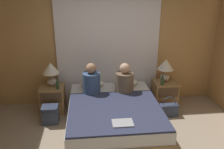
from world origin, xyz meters
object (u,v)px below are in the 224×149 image
at_px(handbag_on_floor, 169,110).
at_px(beer_bottle_on_right_stand, 162,81).
at_px(bed, 114,115).
at_px(nightstand_left, 53,99).
at_px(pillow_right, 126,82).
at_px(backpack_on_floor, 50,113).
at_px(laptop_on_bed, 123,123).
at_px(person_left_in_bed, 91,81).
at_px(pillow_left, 92,84).
at_px(lamp_left, 51,71).
at_px(person_right_in_bed, 125,81).
at_px(nightstand_right, 164,94).
at_px(lamp_right, 166,67).
at_px(beer_bottle_on_left_stand, 58,85).

bearing_deg(handbag_on_floor, beer_bottle_on_right_stand, 104.03).
bearing_deg(handbag_on_floor, bed, -166.71).
bearing_deg(nightstand_left, pillow_right, 5.08).
bearing_deg(backpack_on_floor, beer_bottle_on_right_stand, 8.08).
height_order(beer_bottle_on_right_stand, laptop_on_bed, beer_bottle_on_right_stand).
distance_m(pillow_right, person_left_in_bed, 0.84).
relative_size(bed, nightstand_left, 3.67).
bearing_deg(laptop_on_bed, handbag_on_floor, 42.19).
distance_m(pillow_left, beer_bottle_on_right_stand, 1.45).
bearing_deg(backpack_on_floor, bed, -12.20).
height_order(pillow_left, handbag_on_floor, pillow_left).
bearing_deg(bed, pillow_right, 66.74).
distance_m(pillow_right, beer_bottle_on_right_stand, 0.76).
xyz_separation_m(lamp_left, backpack_on_floor, (-0.00, -0.51, -0.67)).
distance_m(beer_bottle_on_right_stand, handbag_on_floor, 0.59).
bearing_deg(lamp_left, person_right_in_bed, -10.57).
distance_m(nightstand_right, handbag_on_floor, 0.46).
xyz_separation_m(lamp_right, beer_bottle_on_right_stand, (-0.12, -0.19, -0.23)).
distance_m(pillow_right, backpack_on_floor, 1.68).
bearing_deg(pillow_right, person_left_in_bed, -155.12).
bearing_deg(lamp_right, pillow_right, 174.75).
height_order(person_left_in_bed, handbag_on_floor, person_left_in_bed).
bearing_deg(beer_bottle_on_left_stand, nightstand_right, 3.34).
height_order(pillow_left, person_left_in_bed, person_left_in_bed).
distance_m(person_left_in_bed, person_right_in_bed, 0.65).
height_order(person_right_in_bed, laptop_on_bed, person_right_in_bed).
xyz_separation_m(person_left_in_bed, person_right_in_bed, (0.65, 0.00, -0.01)).
bearing_deg(person_left_in_bed, handbag_on_floor, -8.44).
height_order(person_right_in_bed, beer_bottle_on_right_stand, person_right_in_bed).
relative_size(nightstand_right, beer_bottle_on_right_stand, 2.65).
height_order(person_left_in_bed, person_right_in_bed, person_left_in_bed).
height_order(nightstand_right, lamp_left, lamp_left).
distance_m(pillow_right, person_right_in_bed, 0.40).
height_order(lamp_left, lamp_right, same).
bearing_deg(laptop_on_bed, lamp_left, 129.82).
relative_size(nightstand_right, laptop_on_bed, 1.75).
height_order(lamp_left, beer_bottle_on_right_stand, lamp_left).
xyz_separation_m(lamp_left, pillow_right, (1.54, 0.08, -0.34)).
xyz_separation_m(nightstand_left, beer_bottle_on_right_stand, (2.24, -0.13, 0.36)).
bearing_deg(pillow_right, person_right_in_bed, -105.07).
bearing_deg(pillow_right, lamp_left, -177.20).
height_order(pillow_right, beer_bottle_on_right_stand, beer_bottle_on_right_stand).
height_order(lamp_right, handbag_on_floor, lamp_right).
height_order(bed, person_right_in_bed, person_right_in_bed).
height_order(nightstand_right, backpack_on_floor, nightstand_right).
height_order(person_right_in_bed, beer_bottle_on_left_stand, person_right_in_bed).
height_order(nightstand_left, lamp_right, lamp_right).
relative_size(lamp_left, pillow_left, 0.95).
distance_m(nightstand_left, person_left_in_bed, 0.93).
xyz_separation_m(laptop_on_bed, backpack_on_floor, (-1.23, 0.97, -0.31)).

